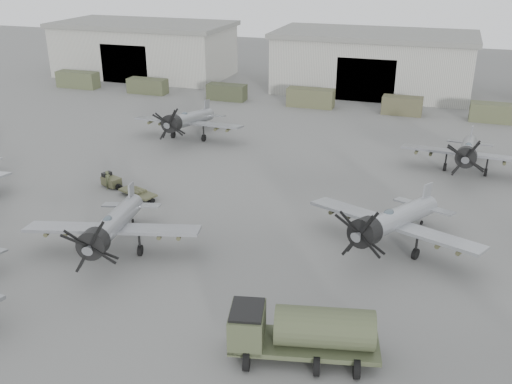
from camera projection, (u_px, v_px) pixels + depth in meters
ground at (216, 331)px, 32.09m from camera, size 220.00×220.00×0.00m
hangar_left at (145, 49)px, 95.46m from camera, size 29.00×14.80×8.70m
hangar_center at (373, 62)px, 84.42m from camera, size 29.00×14.80×8.70m
support_truck_0 at (78, 80)px, 87.79m from camera, size 6.54×2.20×2.47m
support_truck_1 at (148, 86)px, 84.35m from camera, size 5.90×2.20×2.19m
support_truck_2 at (227, 92)px, 80.69m from camera, size 5.50×2.20×2.22m
support_truck_3 at (311, 98)px, 77.10m from camera, size 6.31×2.20×2.49m
support_truck_4 at (402, 106)px, 73.61m from camera, size 5.09×2.20×2.31m
support_truck_5 at (491, 112)px, 70.48m from camera, size 5.07×2.20×2.31m
aircraft_mid_1 at (111, 227)px, 39.18m from camera, size 12.26×11.04×4.89m
aircraft_mid_2 at (392, 221)px, 39.70m from camera, size 12.69×11.46×5.13m
aircraft_far_0 at (187, 120)px, 63.30m from camera, size 12.43×11.18×5.01m
aircraft_far_1 at (468, 151)px, 53.67m from camera, size 12.32×11.08×4.91m
fuel_tanker at (302, 330)px, 29.39m from camera, size 8.13×4.72×3.00m
tug_trailer at (121, 186)px, 50.50m from camera, size 6.37×3.43×1.28m
ground_crew at (108, 180)px, 50.79m from camera, size 0.60×0.72×1.68m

